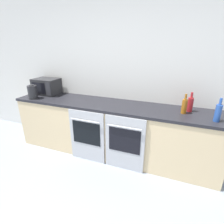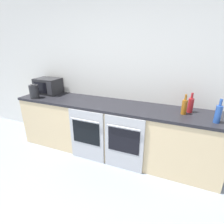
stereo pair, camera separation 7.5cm
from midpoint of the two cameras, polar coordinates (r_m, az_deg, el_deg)
The scene contains 9 objects.
wall_back at distance 3.00m, azimuth 1.44°, elevation 11.84°, with size 10.00×0.06×2.60m.
counter_back at distance 2.96m, azimuth -1.02°, elevation -5.66°, with size 3.34×0.66×0.90m.
oven_left at distance 2.81m, azimuth -8.95°, elevation -7.83°, with size 0.59×0.06×0.86m.
oven_right at distance 2.59m, azimuth 3.27°, elevation -10.34°, with size 0.59×0.06×0.86m.
microwave at distance 3.55m, azimuth -21.10°, elevation 7.80°, with size 0.46×0.33×0.29m.
bottle_amber at distance 2.55m, azimuth 21.78°, elevation 1.87°, with size 0.07×0.07×0.28m.
bottle_red at distance 2.66m, azimuth 23.46°, elevation 2.39°, with size 0.07×0.07×0.28m.
bottle_blue at distance 2.46m, azimuth 30.59°, elevation -0.13°, with size 0.07×0.07×0.30m.
kettle at distance 3.35m, azimuth -25.10°, elevation 5.93°, with size 0.16×0.16×0.24m.
Camera 1 is at (0.96, -0.43, 1.80)m, focal length 28.00 mm.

